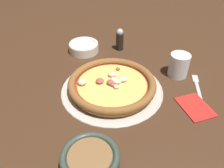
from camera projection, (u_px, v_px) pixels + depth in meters
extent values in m
plane|color=#3D2616|center=(112.00, 89.00, 0.81)|extent=(3.00, 3.00, 0.00)
cylinder|color=#B7B2A8|center=(112.00, 89.00, 0.81)|extent=(0.37, 0.37, 0.00)
torus|color=#B7B2A8|center=(112.00, 89.00, 0.81)|extent=(0.38, 0.38, 0.01)
cylinder|color=tan|center=(112.00, 86.00, 0.80)|extent=(0.30, 0.30, 0.02)
torus|color=brown|center=(112.00, 83.00, 0.79)|extent=(0.32, 0.32, 0.03)
cylinder|color=#A32D19|center=(112.00, 84.00, 0.80)|extent=(0.27, 0.27, 0.00)
cylinder|color=#E5B75B|center=(112.00, 84.00, 0.80)|extent=(0.25, 0.25, 0.00)
ellipsoid|color=beige|center=(115.00, 75.00, 0.83)|extent=(0.02, 0.02, 0.01)
ellipsoid|color=beige|center=(114.00, 80.00, 0.80)|extent=(0.04, 0.04, 0.02)
ellipsoid|color=beige|center=(112.00, 74.00, 0.83)|extent=(0.03, 0.03, 0.01)
ellipsoid|color=beige|center=(121.00, 78.00, 0.81)|extent=(0.03, 0.03, 0.01)
ellipsoid|color=beige|center=(116.00, 87.00, 0.77)|extent=(0.02, 0.02, 0.01)
ellipsoid|color=beige|center=(82.00, 82.00, 0.79)|extent=(0.04, 0.04, 0.02)
ellipsoid|color=beige|center=(118.00, 82.00, 0.79)|extent=(0.03, 0.03, 0.01)
ellipsoid|color=#994C3D|center=(118.00, 69.00, 0.86)|extent=(0.02, 0.02, 0.01)
ellipsoid|color=#994C3D|center=(111.00, 82.00, 0.79)|extent=(0.04, 0.04, 0.02)
ellipsoid|color=#994C3D|center=(100.00, 81.00, 0.80)|extent=(0.03, 0.03, 0.01)
ellipsoid|color=beige|center=(123.00, 79.00, 0.81)|extent=(0.04, 0.04, 0.01)
ellipsoid|color=#994C3D|center=(114.00, 85.00, 0.78)|extent=(0.02, 0.02, 0.01)
cylinder|color=silver|center=(84.00, 48.00, 1.03)|extent=(0.14, 0.14, 0.04)
torus|color=silver|center=(84.00, 44.00, 1.02)|extent=(0.14, 0.14, 0.02)
cylinder|color=#334238|center=(91.00, 163.00, 0.54)|extent=(0.15, 0.15, 0.05)
torus|color=#334238|center=(90.00, 156.00, 0.53)|extent=(0.15, 0.15, 0.02)
cylinder|color=brown|center=(90.00, 156.00, 0.53)|extent=(0.11, 0.11, 0.00)
cylinder|color=silver|center=(179.00, 65.00, 0.86)|extent=(0.08, 0.08, 0.09)
cube|color=#B2231E|center=(195.00, 106.00, 0.73)|extent=(0.13, 0.10, 0.01)
cube|color=#B7B7BC|center=(199.00, 94.00, 0.79)|extent=(0.14, 0.07, 0.00)
cube|color=#B7B7BC|center=(195.00, 78.00, 0.86)|extent=(0.05, 0.04, 0.00)
cylinder|color=black|center=(120.00, 42.00, 1.03)|extent=(0.04, 0.04, 0.08)
sphere|color=#B2B2B7|center=(120.00, 32.00, 1.00)|extent=(0.03, 0.03, 0.03)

